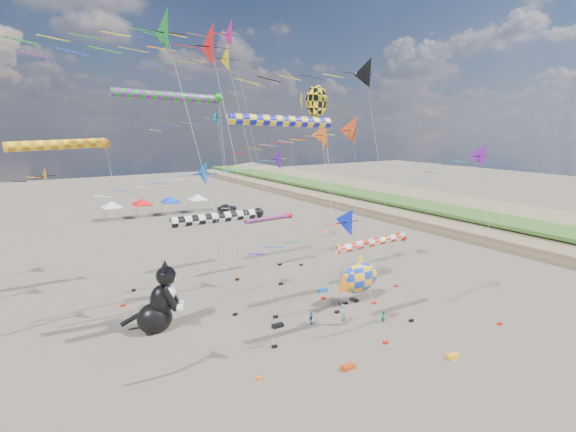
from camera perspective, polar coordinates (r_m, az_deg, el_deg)
The scene contains 32 objects.
ground at distance 31.21m, azimuth 14.19°, elevation -19.29°, with size 260.00×260.00×0.00m, color brown.
delta_kite_0 at distance 41.02m, azimuth -6.99°, elevation 18.87°, with size 11.85×2.47×22.62m.
delta_kite_1 at distance 28.28m, azimuth -10.21°, elevation 20.07°, with size 13.09×2.80×21.73m.
delta_kite_2 at distance 39.76m, azimuth -28.29°, elevation 4.10°, with size 9.46×1.55×12.84m.
delta_kite_3 at distance 29.66m, azimuth 8.22°, elevation -1.11°, with size 9.40×2.01×10.72m.
delta_kite_4 at distance 43.39m, azimuth 8.22°, elevation 10.52°, with size 11.50×2.72×16.73m.
delta_kite_5 at distance 24.21m, azimuth -15.58°, elevation 21.01°, with size 11.87×2.29×21.41m.
delta_kite_6 at distance 47.51m, azimuth -7.07°, elevation 21.68°, with size 15.83×2.85×25.94m.
delta_kite_7 at distance 34.47m, azimuth 23.55°, elevation 6.30°, with size 9.44×1.81×14.53m.
delta_kite_8 at distance 44.09m, azimuth -10.33°, elevation 11.89°, with size 8.37×2.01×17.56m.
delta_kite_9 at distance 34.79m, azimuth -11.83°, elevation 4.70°, with size 9.93×2.22×13.24m.
delta_kite_10 at distance 39.85m, azimuth 8.87°, elevation 17.24°, with size 16.49×2.84×21.56m.
delta_kite_11 at distance 36.07m, azimuth 3.85°, elevation 9.87°, with size 11.65×2.37×16.25m.
delta_kite_12 at distance 36.50m, azimuth -1.79°, elevation 6.69°, with size 11.35×1.93×14.07m.
windsock_0 at distance 48.11m, azimuth -2.22°, elevation -0.32°, with size 7.26×0.62×6.31m.
windsock_1 at distance 42.42m, azimuth -14.46°, elevation 14.42°, with size 11.34×0.85×18.70m.
windsock_2 at distance 43.03m, azimuth -26.70°, elevation 8.04°, with size 9.43×0.87×14.59m.
windsock_3 at distance 33.27m, azimuth -0.23°, elevation 11.87°, with size 9.72×0.82×16.48m.
windsock_4 at distance 33.76m, azimuth 11.12°, elevation -3.30°, with size 7.87×0.67×7.69m.
windsock_5 at distance 33.65m, azimuth -8.36°, elevation -0.21°, with size 8.60×0.82×9.49m.
angelfish_kite at distance 38.49m, azimuth 3.44°, elevation 14.13°, with size 3.74×3.02×19.04m.
cat_inflatable at distance 36.72m, azimuth -16.24°, elevation -9.73°, with size 4.13×2.07×5.58m, color black, non-canonical shape.
fish_inflatable at distance 41.03m, azimuth 8.92°, elevation -7.73°, with size 5.62×2.80×4.50m.
person_adult at distance 37.03m, azimuth 7.09°, elevation -12.35°, with size 0.64×0.42×1.76m, color #9194A0.
child_green at distance 38.17m, azimuth 12.07°, elevation -12.40°, with size 0.49×0.38×1.00m, color #1F894C.
child_blue at distance 37.06m, azimuth 2.94°, elevation -12.79°, with size 0.66×0.27×1.12m, color #2F5CAB.
kite_bag_0 at distance 31.42m, azimuth 7.68°, elevation -18.48°, with size 0.90×0.44×0.30m, color red.
kite_bag_1 at distance 43.98m, azimuth 4.41°, elevation -9.37°, with size 0.90×0.44×0.30m, color blue.
kite_bag_2 at distance 34.36m, azimuth 20.19°, elevation -16.35°, with size 0.90×0.44×0.30m, color #FFA415.
kite_bag_3 at distance 36.71m, azimuth -1.32°, elevation -13.74°, with size 0.90×0.44×0.30m, color black.
tent_row at distance 82.07m, azimuth -16.34°, elevation 2.18°, with size 19.20×4.20×3.80m.
parked_car at distance 84.74m, azimuth -7.76°, elevation 1.10°, with size 1.50×3.74×1.27m, color #26262D.
Camera 1 is at (-19.78, -18.24, 15.81)m, focal length 28.00 mm.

